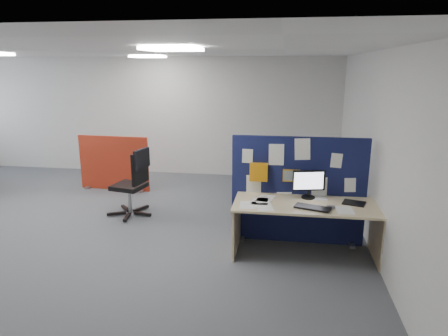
# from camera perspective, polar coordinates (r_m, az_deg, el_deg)

# --- Properties ---
(floor) EXTENTS (9.00, 9.00, 0.00)m
(floor) POSITION_cam_1_polar(r_m,az_deg,el_deg) (6.83, -20.74, -7.96)
(floor) COLOR #575A5F
(floor) RESTS_ON ground
(ceiling) EXTENTS (9.00, 7.00, 0.02)m
(ceiling) POSITION_cam_1_polar(r_m,az_deg,el_deg) (6.37, -22.95, 15.20)
(ceiling) COLOR white
(ceiling) RESTS_ON wall_back
(wall_back) EXTENTS (9.00, 0.02, 2.70)m
(wall_back) POSITION_cam_1_polar(r_m,az_deg,el_deg) (9.61, -11.29, 7.29)
(wall_back) COLOR silver
(wall_back) RESTS_ON floor
(wall_right) EXTENTS (0.02, 7.00, 2.70)m
(wall_right) POSITION_cam_1_polar(r_m,az_deg,el_deg) (5.72, 21.04, 1.93)
(wall_right) COLOR silver
(wall_right) RESTS_ON floor
(ceiling_lights) EXTENTS (4.10, 4.10, 0.04)m
(ceiling_lights) POSITION_cam_1_polar(r_m,az_deg,el_deg) (6.80, -17.45, 15.28)
(ceiling_lights) COLOR white
(ceiling_lights) RESTS_ON ceiling
(navy_divider) EXTENTS (1.87, 0.30, 1.55)m
(navy_divider) POSITION_cam_1_polar(r_m,az_deg,el_deg) (5.75, 10.30, -3.15)
(navy_divider) COLOR #101C3D
(navy_divider) RESTS_ON floor
(main_desk) EXTENTS (1.90, 0.85, 0.73)m
(main_desk) POSITION_cam_1_polar(r_m,az_deg,el_deg) (5.49, 11.55, -6.41)
(main_desk) COLOR beige
(main_desk) RESTS_ON floor
(monitor_main) EXTENTS (0.44, 0.18, 0.39)m
(monitor_main) POSITION_cam_1_polar(r_m,az_deg,el_deg) (5.54, 12.03, -2.08)
(monitor_main) COLOR black
(monitor_main) RESTS_ON main_desk
(keyboard) EXTENTS (0.48, 0.31, 0.02)m
(keyboard) POSITION_cam_1_polar(r_m,az_deg,el_deg) (5.21, 12.54, -5.56)
(keyboard) COLOR black
(keyboard) RESTS_ON main_desk
(mouse) EXTENTS (0.10, 0.07, 0.03)m
(mouse) POSITION_cam_1_polar(r_m,az_deg,el_deg) (5.27, 15.03, -5.43)
(mouse) COLOR #9B9CA1
(mouse) RESTS_ON main_desk
(paper_tray) EXTENTS (0.33, 0.29, 0.01)m
(paper_tray) POSITION_cam_1_polar(r_m,az_deg,el_deg) (5.54, 18.07, -4.77)
(paper_tray) COLOR black
(paper_tray) RESTS_ON main_desk
(red_divider) EXTENTS (1.49, 0.30, 1.12)m
(red_divider) POSITION_cam_1_polar(r_m,az_deg,el_deg) (8.47, -15.45, 0.59)
(red_divider) COLOR maroon
(red_divider) RESTS_ON floor
(office_chair) EXTENTS (0.76, 0.75, 1.15)m
(office_chair) POSITION_cam_1_polar(r_m,az_deg,el_deg) (6.85, -12.66, -1.51)
(office_chair) COLOR black
(office_chair) RESTS_ON floor
(desk_papers) EXTENTS (1.45, 0.87, 0.00)m
(desk_papers) POSITION_cam_1_polar(r_m,az_deg,el_deg) (5.35, 8.46, -4.95)
(desk_papers) COLOR white
(desk_papers) RESTS_ON main_desk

